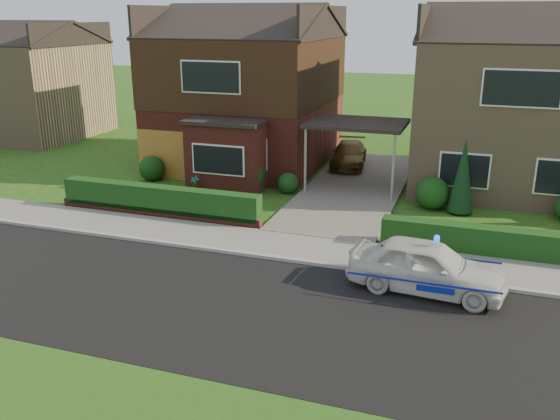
% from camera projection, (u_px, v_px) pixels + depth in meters
% --- Properties ---
extents(ground, '(120.00, 120.00, 0.00)m').
position_uv_depth(ground, '(260.00, 311.00, 14.29)').
color(ground, '#1F4B14').
rests_on(ground, ground).
extents(road, '(60.00, 6.00, 0.02)m').
position_uv_depth(road, '(260.00, 311.00, 14.29)').
color(road, black).
rests_on(road, ground).
extents(kerb, '(60.00, 0.16, 0.12)m').
position_uv_depth(kerb, '(297.00, 261.00, 17.01)').
color(kerb, '#9E9993').
rests_on(kerb, ground).
extents(sidewalk, '(60.00, 2.00, 0.10)m').
position_uv_depth(sidewalk, '(307.00, 248.00, 17.96)').
color(sidewalk, slate).
rests_on(sidewalk, ground).
extents(driveway, '(3.80, 12.00, 0.12)m').
position_uv_depth(driveway, '(355.00, 188.00, 24.15)').
color(driveway, '#666059').
rests_on(driveway, ground).
extents(house_left, '(7.50, 9.53, 7.25)m').
position_uv_depth(house_left, '(248.00, 82.00, 27.34)').
color(house_left, maroon).
rests_on(house_left, ground).
extents(house_right, '(7.50, 8.06, 7.25)m').
position_uv_depth(house_right, '(515.00, 96.00, 23.93)').
color(house_right, '#9B7F5F').
rests_on(house_right, ground).
extents(carport_link, '(3.80, 3.00, 2.77)m').
position_uv_depth(carport_link, '(357.00, 125.00, 23.29)').
color(carport_link, black).
rests_on(carport_link, ground).
extents(garage_door, '(2.20, 0.10, 2.10)m').
position_uv_depth(garage_door, '(161.00, 155.00, 25.42)').
color(garage_door, brown).
rests_on(garage_door, ground).
extents(dwarf_wall, '(7.70, 0.25, 0.36)m').
position_uv_depth(dwarf_wall, '(158.00, 213.00, 20.77)').
color(dwarf_wall, maroon).
rests_on(dwarf_wall, ground).
extents(hedge_left, '(7.50, 0.55, 0.90)m').
position_uv_depth(hedge_left, '(161.00, 216.00, 20.96)').
color(hedge_left, '#103411').
rests_on(hedge_left, ground).
extents(hedge_right, '(7.50, 0.55, 0.80)m').
position_uv_depth(hedge_right, '(509.00, 259.00, 17.33)').
color(hedge_right, '#103411').
rests_on(hedge_right, ground).
extents(shrub_left_far, '(1.08, 1.08, 1.08)m').
position_uv_depth(shrub_left_far, '(152.00, 168.00, 25.25)').
color(shrub_left_far, '#103411').
rests_on(shrub_left_far, ground).
extents(shrub_left_mid, '(1.32, 1.32, 1.32)m').
position_uv_depth(shrub_left_mid, '(248.00, 176.00, 23.66)').
color(shrub_left_mid, '#103411').
rests_on(shrub_left_mid, ground).
extents(shrub_left_near, '(0.84, 0.84, 0.84)m').
position_uv_depth(shrub_left_near, '(288.00, 183.00, 23.51)').
color(shrub_left_near, '#103411').
rests_on(shrub_left_near, ground).
extents(shrub_right_near, '(1.20, 1.20, 1.20)m').
position_uv_depth(shrub_right_near, '(432.00, 193.00, 21.57)').
color(shrub_right_near, '#103411').
rests_on(shrub_right_near, ground).
extents(conifer_a, '(0.90, 0.90, 2.60)m').
position_uv_depth(conifer_a, '(463.00, 178.00, 20.86)').
color(conifer_a, black).
rests_on(conifer_a, ground).
extents(neighbour_left, '(6.50, 7.00, 5.20)m').
position_uv_depth(neighbour_left, '(31.00, 91.00, 33.95)').
color(neighbour_left, '#9B7F5F').
rests_on(neighbour_left, ground).
extents(police_car, '(3.67, 4.12, 1.52)m').
position_uv_depth(police_car, '(427.00, 267.00, 15.11)').
color(police_car, silver).
rests_on(police_car, ground).
extents(driveway_car, '(1.96, 3.83, 1.06)m').
position_uv_depth(driveway_car, '(349.00, 154.00, 27.27)').
color(driveway_car, brown).
rests_on(driveway_car, driveway).
extents(potted_plant_a, '(0.41, 0.30, 0.72)m').
position_uv_depth(potted_plant_a, '(195.00, 185.00, 23.42)').
color(potted_plant_a, gray).
rests_on(potted_plant_a, ground).
extents(potted_plant_b, '(0.56, 0.54, 0.80)m').
position_uv_depth(potted_plant_b, '(222.00, 182.00, 23.78)').
color(potted_plant_b, gray).
rests_on(potted_plant_b, ground).
extents(potted_plant_c, '(0.53, 0.53, 0.70)m').
position_uv_depth(potted_plant_c, '(253.00, 212.00, 20.33)').
color(potted_plant_c, gray).
rests_on(potted_plant_c, ground).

